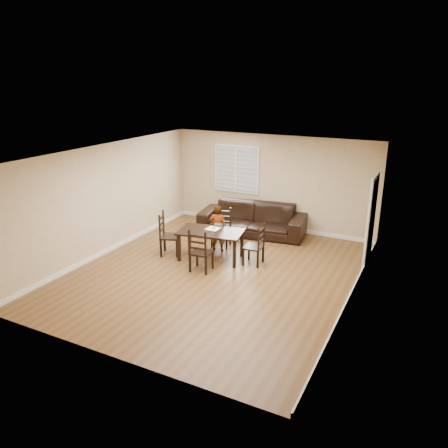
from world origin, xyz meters
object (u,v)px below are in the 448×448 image
(child, at_px, (218,228))
(sofa, at_px, (252,219))
(chair_left, at_px, (165,235))
(donut, at_px, (214,228))
(chair_far, at_px, (199,253))
(chair_near, at_px, (222,228))
(dining_table, at_px, (211,234))
(chair_right, at_px, (258,247))

(child, xyz_separation_m, sofa, (0.28, 1.56, -0.17))
(chair_left, height_order, donut, chair_left)
(child, bearing_deg, sofa, -112.55)
(sofa, bearing_deg, donut, -103.61)
(donut, bearing_deg, sofa, 84.44)
(chair_far, distance_m, donut, 1.03)
(chair_left, xyz_separation_m, child, (1.06, 0.78, 0.11))
(chair_far, xyz_separation_m, chair_left, (-1.29, 0.57, 0.03))
(chair_near, bearing_deg, child, -90.69)
(chair_far, bearing_deg, chair_near, -84.15)
(dining_table, relative_size, chair_far, 1.63)
(dining_table, distance_m, chair_right, 1.18)
(chair_left, bearing_deg, child, -75.36)
(chair_right, height_order, child, child)
(dining_table, relative_size, chair_right, 1.69)
(chair_far, xyz_separation_m, donut, (-0.15, 0.98, 0.28))
(chair_far, bearing_deg, donut, -85.67)
(dining_table, xyz_separation_m, child, (-0.10, 0.55, -0.03))
(chair_far, relative_size, donut, 10.75)
(chair_left, bearing_deg, chair_near, -60.96)
(dining_table, height_order, chair_near, chair_near)
(chair_near, distance_m, sofa, 1.20)
(dining_table, distance_m, chair_near, 1.00)
(chair_left, bearing_deg, chair_right, -101.28)
(chair_near, relative_size, donut, 10.71)
(chair_left, height_order, chair_right, chair_left)
(chair_near, distance_m, chair_left, 1.55)
(donut, height_order, sofa, sofa)
(dining_table, relative_size, chair_left, 1.53)
(chair_near, xyz_separation_m, chair_left, (-0.98, -1.21, 0.03))
(child, bearing_deg, chair_far, 87.30)
(chair_far, xyz_separation_m, sofa, (0.04, 2.92, -0.03))
(chair_near, xyz_separation_m, donut, (0.17, -0.79, 0.28))
(donut, bearing_deg, chair_right, 1.16)
(chair_near, bearing_deg, chair_right, -41.39)
(dining_table, bearing_deg, sofa, 74.84)
(chair_near, height_order, sofa, chair_near)
(donut, xyz_separation_m, sofa, (0.19, 1.94, -0.31))
(chair_far, bearing_deg, sofa, -94.99)
(sofa, bearing_deg, chair_near, -115.34)
(chair_near, distance_m, donut, 0.86)
(chair_near, distance_m, chair_right, 1.54)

